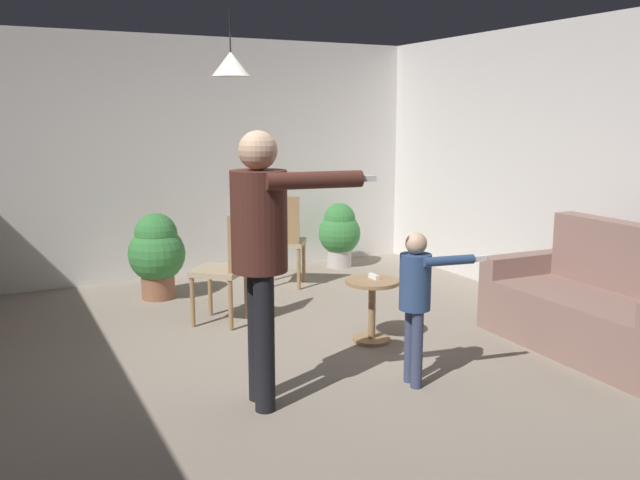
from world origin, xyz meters
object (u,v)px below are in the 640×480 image
dining_chair_by_counter (283,237)px  person_child (416,291)px  person_adult (262,239)px  spare_remote_on_table (374,276)px  dining_chair_near_wall (227,264)px  side_table_by_couch (372,303)px  potted_plant_by_wall (157,252)px  couch_floral (600,310)px  potted_plant_corner (339,232)px

dining_chair_by_counter → person_child: bearing=-61.8°
person_adult → spare_remote_on_table: bearing=129.6°
dining_chair_near_wall → spare_remote_on_table: bearing=-93.4°
side_table_by_couch → potted_plant_by_wall: bearing=120.7°
dining_chair_by_counter → spare_remote_on_table: size_ratio=7.69×
dining_chair_near_wall → couch_floral: bearing=-87.2°
person_adult → potted_plant_by_wall: 2.93m
dining_chair_by_counter → potted_plant_by_wall: 1.34m
person_child → spare_remote_on_table: person_child is taller
dining_chair_by_counter → dining_chair_near_wall: size_ratio=1.00×
potted_plant_by_wall → spare_remote_on_table: potted_plant_by_wall is taller
dining_chair_near_wall → potted_plant_corner: dining_chair_near_wall is taller
potted_plant_by_wall → spare_remote_on_table: bearing=-58.1°
dining_chair_by_counter → person_adult: bearing=-82.4°
couch_floral → dining_chair_near_wall: bearing=52.0°
side_table_by_couch → potted_plant_corner: (1.08, 2.58, 0.11)m
dining_chair_by_counter → potted_plant_by_wall: (-1.33, 0.15, -0.06)m
dining_chair_by_counter → spare_remote_on_table: 1.94m
potted_plant_corner → potted_plant_by_wall: (-2.33, -0.46, 0.05)m
person_child → potted_plant_corner: 3.72m
couch_floral → side_table_by_couch: 1.79m
side_table_by_couch → dining_chair_by_counter: (0.07, 1.97, 0.22)m
couch_floral → person_adult: (-2.75, 0.23, 0.75)m
potted_plant_by_wall → dining_chair_near_wall: bearing=-72.2°
dining_chair_by_counter → potted_plant_corner: (1.01, 0.61, -0.11)m
person_child → dining_chair_near_wall: size_ratio=1.07×
side_table_by_couch → person_adult: 1.64m
spare_remote_on_table → person_child: bearing=-104.0°
spare_remote_on_table → couch_floral: bearing=-34.8°
person_child → potted_plant_by_wall: 3.21m
person_child → potted_plant_by_wall: (-1.06, 3.03, -0.18)m
side_table_by_couch → potted_plant_corner: size_ratio=0.66×
potted_plant_corner → potted_plant_by_wall: 2.38m
potted_plant_by_wall → spare_remote_on_table: 2.45m
person_child → spare_remote_on_table: size_ratio=8.23×
dining_chair_near_wall → spare_remote_on_table: dining_chair_near_wall is taller
side_table_by_couch → spare_remote_on_table: 0.22m
side_table_by_couch → person_child: bearing=-102.4°
couch_floral → potted_plant_by_wall: couch_floral is taller
person_adult → dining_chair_near_wall: person_adult is taller
person_child → potted_plant_corner: size_ratio=1.36×
potted_plant_by_wall → person_child: bearing=-70.7°
person_child → side_table_by_couch: bearing=176.7°
dining_chair_by_counter → side_table_by_couch: bearing=-58.5°
side_table_by_couch → potted_plant_by_wall: size_ratio=0.60×
couch_floral → spare_remote_on_table: 1.79m
couch_floral → spare_remote_on_table: (-1.46, 1.02, 0.21)m
potted_plant_corner → side_table_by_couch: bearing=-112.6°
person_adult → dining_chair_near_wall: 1.86m
dining_chair_near_wall → potted_plant_by_wall: 1.18m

